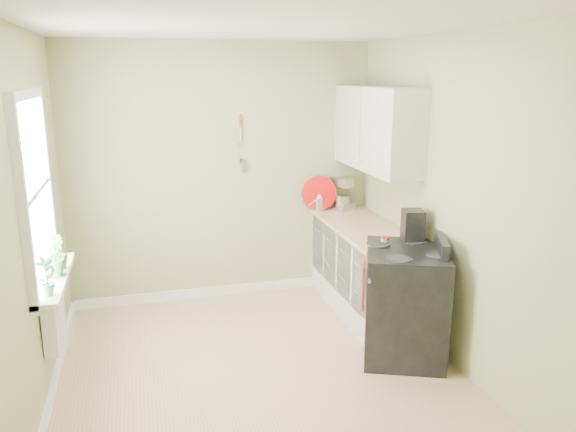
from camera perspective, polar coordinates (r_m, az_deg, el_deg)
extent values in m
cube|color=tan|center=(4.73, -2.76, -16.03)|extent=(3.20, 3.60, 0.02)
cube|color=white|center=(4.09, -3.25, 18.96)|extent=(3.20, 3.60, 0.02)
cube|color=tan|center=(5.95, -6.71, 4.30)|extent=(3.20, 0.02, 2.70)
cube|color=tan|center=(4.19, -25.05, -1.27)|extent=(0.02, 3.60, 2.70)
cube|color=tan|center=(4.80, 16.14, 1.40)|extent=(0.02, 3.60, 2.70)
cube|color=white|center=(5.77, 7.73, -5.47)|extent=(0.60, 1.60, 0.87)
cube|color=#D8B084|center=(5.63, 7.79, -1.12)|extent=(0.64, 1.60, 0.04)
cube|color=white|center=(5.60, 9.02, 8.76)|extent=(0.35, 1.40, 0.80)
cube|color=white|center=(4.43, -24.46, 2.26)|extent=(0.02, 1.00, 1.30)
cube|color=white|center=(4.35, -25.14, 11.12)|extent=(0.06, 1.14, 0.07)
cube|color=white|center=(4.60, -23.33, -6.09)|extent=(0.06, 1.14, 0.07)
cube|color=white|center=(4.43, -24.20, 2.27)|extent=(0.04, 1.00, 0.04)
cube|color=white|center=(4.59, -22.61, -5.87)|extent=(0.18, 1.14, 0.04)
cube|color=white|center=(4.67, -22.66, -9.91)|extent=(0.12, 0.50, 0.35)
cylinder|color=#D8B084|center=(5.88, -4.87, 9.44)|extent=(0.02, 0.02, 0.10)
cylinder|color=silver|center=(5.90, -4.85, 8.28)|extent=(0.01, 0.01, 0.16)
cylinder|color=silver|center=(5.94, -4.78, 5.02)|extent=(0.01, 0.14, 0.14)
cube|color=black|center=(4.95, 11.76, -8.78)|extent=(0.91, 0.97, 0.92)
cube|color=black|center=(4.79, 12.05, -3.56)|extent=(0.91, 0.97, 0.03)
cube|color=black|center=(4.91, 15.17, -2.46)|extent=(0.36, 0.74, 0.14)
cylinder|color=#B2B2B7|center=(4.69, 8.24, -5.30)|extent=(0.27, 0.59, 0.02)
cube|color=#B11424|center=(4.84, 7.68, -6.96)|extent=(0.11, 0.21, 0.39)
cube|color=#B2B2B7|center=(6.27, 5.31, 1.10)|extent=(0.30, 0.35, 0.08)
cube|color=#B2B2B7|center=(6.35, 4.94, 2.57)|extent=(0.14, 0.12, 0.22)
cube|color=#B2B2B7|center=(6.23, 5.31, 3.52)|extent=(0.25, 0.32, 0.10)
sphere|color=#B2B2B7|center=(6.32, 4.97, 3.96)|extent=(0.12, 0.12, 0.12)
cylinder|color=silver|center=(6.20, 5.52, 1.51)|extent=(0.17, 0.17, 0.14)
cylinder|color=silver|center=(6.18, 3.18, 1.25)|extent=(0.10, 0.10, 0.14)
cone|color=silver|center=(6.16, 3.19, 2.06)|extent=(0.10, 0.10, 0.04)
cylinder|color=silver|center=(6.15, 2.52, 1.42)|extent=(0.10, 0.03, 0.07)
cube|color=black|center=(5.04, 12.56, -1.12)|extent=(0.22, 0.23, 0.31)
cylinder|color=black|center=(5.05, 12.24, -2.16)|extent=(0.10, 0.10, 0.11)
cylinder|color=#A30A0A|center=(6.15, 3.20, 2.33)|extent=(0.38, 0.19, 0.38)
cylinder|color=#AAA58A|center=(4.96, 9.82, -2.65)|extent=(0.07, 0.07, 0.07)
cylinder|color=#A30A0A|center=(4.95, 9.84, -2.19)|extent=(0.08, 0.08, 0.01)
imported|color=#377337|center=(4.15, -23.35, -5.59)|extent=(0.17, 0.19, 0.29)
imported|color=#377337|center=(4.53, -22.70, -3.79)|extent=(0.20, 0.22, 0.31)
imported|color=#377337|center=(4.69, -22.44, -3.40)|extent=(0.21, 0.21, 0.27)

